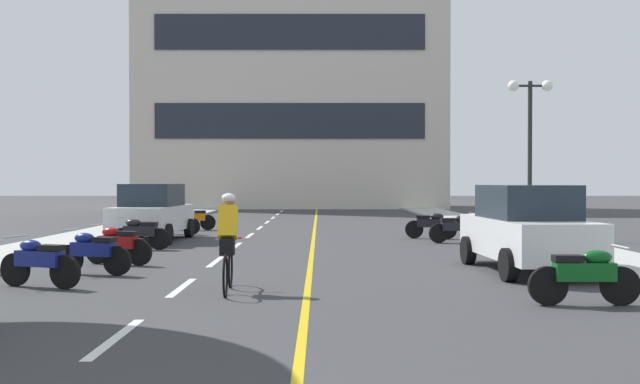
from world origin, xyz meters
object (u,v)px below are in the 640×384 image
Objects in this scene: parked_car_near at (527,228)px; motorcycle_4 at (93,251)px; motorcycle_6 at (141,233)px; motorcycle_3 at (40,261)px; motorcycle_10 at (194,218)px; cyclist_rider at (229,240)px; parked_car_mid at (153,212)px; motorcycle_8 at (432,224)px; motorcycle_9 at (178,221)px; motorcycle_7 at (457,228)px; street_lamp_mid at (531,122)px; motorcycle_5 at (119,244)px; motorcycle_2 at (586,275)px.

parked_car_near reaches higher than motorcycle_4.
motorcycle_3 is at bearing -90.06° from motorcycle_6.
motorcycle_6 and motorcycle_10 have the same top height.
motorcycle_3 is 3.49m from cyclist_rider.
motorcycle_3 is 1.74m from motorcycle_4.
parked_car_mid is 8.14m from motorcycle_4.
cyclist_rider reaches higher than motorcycle_8.
motorcycle_4 is at bearing -84.79° from parked_car_mid.
parked_car_mid is 2.55× the size of motorcycle_9.
motorcycle_7 is (9.56, -0.75, -0.44)m from parked_car_mid.
motorcycle_8 is (-0.51, 1.57, 0.00)m from motorcycle_7.
motorcycle_7 is 11.15m from cyclist_rider.
parked_car_near is 10.48m from motorcycle_6.
street_lamp_mid reaches higher than motorcycle_10.
motorcycle_10 is (-9.14, 5.54, 0.00)m from motorcycle_7.
motorcycle_3 is at bearing -166.95° from parked_car_near.
parked_car_near is 8.97m from motorcycle_4.
motorcycle_9 is at bearing 167.93° from motorcycle_8.
parked_car_near is at bearing 3.00° from motorcycle_4.
parked_car_mid is 10.95m from cyclist_rider.
motorcycle_4 is at bearing -90.69° from motorcycle_5.
motorcycle_9 is (-9.16, 14.30, 0.00)m from motorcycle_2.
motorcycle_7 is at bearing 58.73° from cyclist_rider.
motorcycle_8 is at bearing 50.63° from motorcycle_3.
motorcycle_8 and motorcycle_9 have the same top height.
motorcycle_8 is at bearing 5.15° from parked_car_mid.
motorcycle_3 is at bearing -139.10° from street_lamp_mid.
motorcycle_4 is (0.74, -8.10, -0.44)m from parked_car_mid.
motorcycle_5 is 10.47m from motorcycle_7.
street_lamp_mid is 12.63m from motorcycle_9.
motorcycle_6 is at bearing -83.12° from parked_car_mid.
parked_car_mid reaches higher than motorcycle_7.
motorcycle_7 and motorcycle_10 have the same top height.
motorcycle_10 is 15.45m from cyclist_rider.
parked_car_mid is at bearing 96.88° from motorcycle_6.
motorcycle_4 is 1.01× the size of motorcycle_5.
motorcycle_9 is at bearing -95.05° from motorcycle_10.
street_lamp_mid reaches higher than parked_car_mid.
cyclist_rider is at bearing -128.07° from street_lamp_mid.
motorcycle_4 is 12.19m from motorcycle_8.
motorcycle_5 and motorcycle_9 have the same top height.
motorcycle_5 is (0.42, 3.39, 0.00)m from motorcycle_3.
motorcycle_5 is (-8.64, 5.19, 0.00)m from motorcycle_2.
cyclist_rider reaches higher than motorcycle_6.
parked_car_near is at bearing -38.22° from parked_car_mid.
parked_car_mid is 14.93m from motorcycle_2.
motorcycle_5 and motorcycle_7 have the same top height.
parked_car_mid is at bearing 95.21° from motorcycle_4.
motorcycle_4 is 12.90m from motorcycle_10.
motorcycle_3 is 0.98× the size of motorcycle_8.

